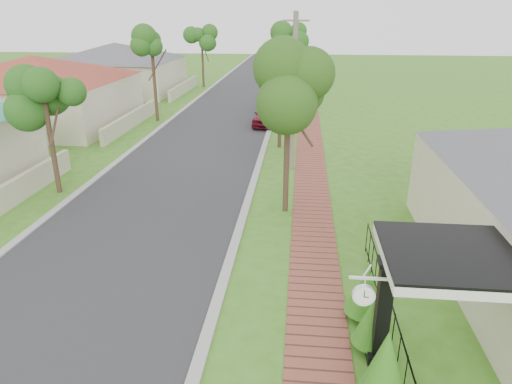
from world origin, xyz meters
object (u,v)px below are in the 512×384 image
at_px(near_tree, 288,91).
at_px(utility_pole, 294,93).
at_px(station_clock, 364,294).
at_px(parked_car_red, 267,115).
at_px(parked_car_white, 272,101).
at_px(porch_post, 382,318).

relative_size(near_tree, utility_pole, 0.79).
bearing_deg(utility_pole, station_clock, -82.60).
xyz_separation_m(parked_car_red, utility_pole, (1.90, -9.35, 3.00)).
xyz_separation_m(parked_car_white, near_tree, (1.80, -19.36, 3.85)).
height_order(porch_post, utility_pole, utility_pole).
bearing_deg(parked_car_white, parked_car_red, -87.57).
relative_size(utility_pole, station_clock, 9.48).
xyz_separation_m(porch_post, parked_car_red, (-4.15, 22.47, -0.44)).
relative_size(near_tree, station_clock, 7.53).
height_order(parked_car_red, utility_pole, utility_pole).
bearing_deg(utility_pole, parked_car_red, 101.49).
relative_size(porch_post, parked_car_red, 0.63).
height_order(parked_car_red, station_clock, station_clock).
bearing_deg(porch_post, parked_car_red, 100.47).
relative_size(parked_car_white, utility_pole, 0.62).
xyz_separation_m(near_tree, utility_pole, (0.10, 5.12, -0.91)).
bearing_deg(parked_car_red, parked_car_white, 95.72).
bearing_deg(porch_post, utility_pole, 99.73).
relative_size(porch_post, utility_pole, 0.35).
bearing_deg(station_clock, near_tree, 102.45).
height_order(utility_pole, station_clock, utility_pole).
distance_m(parked_car_red, station_clock, 23.19).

